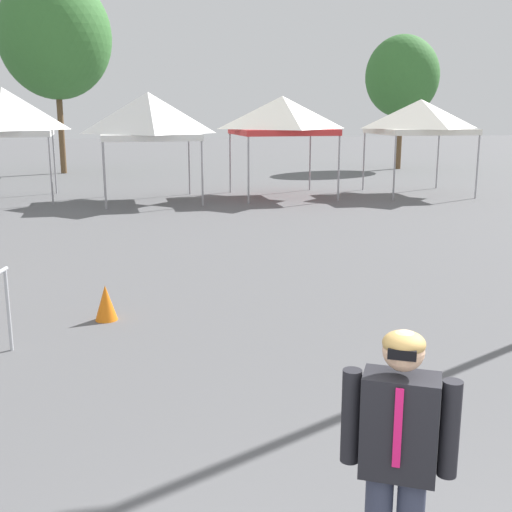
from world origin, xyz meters
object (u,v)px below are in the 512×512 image
(canopy_tent_behind_right, at_px, (3,112))
(canopy_tent_center, at_px, (282,115))
(traffic_cone_lot_center, at_px, (106,303))
(person_foreground, at_px, (397,456))
(tree_behind_tents_right, at_px, (55,37))
(canopy_tent_behind_left, at_px, (148,116))
(canopy_tent_behind_center, at_px, (420,117))
(tree_behind_tents_center, at_px, (402,77))

(canopy_tent_behind_right, height_order, canopy_tent_center, canopy_tent_behind_right)
(traffic_cone_lot_center, bearing_deg, canopy_tent_behind_right, 104.26)
(person_foreground, distance_m, tree_behind_tents_right, 29.87)
(canopy_tent_behind_left, height_order, canopy_tent_behind_center, canopy_tent_behind_left)
(canopy_tent_behind_right, distance_m, tree_behind_tents_center, 19.70)
(person_foreground, bearing_deg, canopy_tent_behind_center, 64.26)
(canopy_tent_center, height_order, person_foreground, canopy_tent_center)
(canopy_tent_behind_center, distance_m, tree_behind_tents_center, 10.55)
(canopy_tent_center, bearing_deg, canopy_tent_behind_center, -3.61)
(traffic_cone_lot_center, bearing_deg, canopy_tent_behind_center, 49.34)
(tree_behind_tents_center, bearing_deg, tree_behind_tents_right, 176.63)
(person_foreground, bearing_deg, canopy_tent_center, 78.16)
(canopy_tent_behind_center, bearing_deg, tree_behind_tents_right, 140.83)
(canopy_tent_center, bearing_deg, traffic_cone_lot_center, -114.19)
(canopy_tent_behind_right, relative_size, canopy_tent_behind_center, 1.11)
(tree_behind_tents_right, relative_size, traffic_cone_lot_center, 17.64)
(canopy_tent_behind_center, bearing_deg, canopy_tent_center, 176.39)
(tree_behind_tents_right, bearing_deg, canopy_tent_behind_center, -39.17)
(canopy_tent_behind_left, relative_size, person_foreground, 1.98)
(canopy_tent_center, relative_size, tree_behind_tents_center, 0.52)
(canopy_tent_center, height_order, traffic_cone_lot_center, canopy_tent_center)
(canopy_tent_behind_right, height_order, traffic_cone_lot_center, canopy_tent_behind_right)
(canopy_tent_behind_right, height_order, canopy_tent_behind_left, canopy_tent_behind_right)
(canopy_tent_behind_left, relative_size, tree_behind_tents_right, 0.39)
(canopy_tent_behind_right, relative_size, tree_behind_tents_right, 0.41)
(canopy_tent_behind_right, height_order, person_foreground, canopy_tent_behind_right)
(canopy_tent_center, xyz_separation_m, traffic_cone_lot_center, (-5.71, -12.70, -2.52))
(tree_behind_tents_center, distance_m, tree_behind_tents_right, 16.86)
(canopy_tent_behind_left, distance_m, person_foreground, 18.47)
(canopy_tent_behind_center, relative_size, traffic_cone_lot_center, 6.47)
(canopy_tent_center, bearing_deg, tree_behind_tents_right, 128.32)
(person_foreground, bearing_deg, traffic_cone_lot_center, 106.70)
(canopy_tent_behind_right, xyz_separation_m, tree_behind_tents_center, (17.69, 8.51, 1.71))
(canopy_tent_behind_right, height_order, canopy_tent_behind_center, canopy_tent_behind_right)
(canopy_tent_behind_right, bearing_deg, traffic_cone_lot_center, -75.74)
(canopy_tent_center, relative_size, tree_behind_tents_right, 0.38)
(canopy_tent_center, relative_size, person_foreground, 1.93)
(canopy_tent_behind_left, distance_m, tree_behind_tents_right, 11.86)
(person_foreground, distance_m, tree_behind_tents_center, 30.94)
(canopy_tent_behind_right, xyz_separation_m, canopy_tent_behind_center, (14.11, -1.23, -0.18))
(canopy_tent_behind_left, height_order, tree_behind_tents_center, tree_behind_tents_center)
(canopy_tent_behind_right, xyz_separation_m, tree_behind_tents_right, (0.93, 9.50, 3.35))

